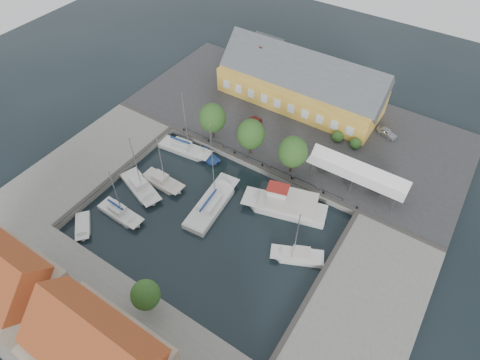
{
  "coord_description": "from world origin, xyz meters",
  "views": [
    {
      "loc": [
        21.35,
        -26.74,
        43.71
      ],
      "look_at": [
        0.0,
        6.0,
        1.5
      ],
      "focal_mm": 30.0,
      "sensor_mm": 36.0,
      "label": 1
    }
  ],
  "objects_px": {
    "trawler": "(288,206)",
    "west_boat_b": "(162,182)",
    "warehouse": "(298,83)",
    "east_boat_b": "(298,257)",
    "launch_sw": "(83,227)",
    "launch_nw": "(208,157)",
    "car_silver": "(387,132)",
    "tent_canopy": "(358,172)",
    "west_boat_c": "(140,187)",
    "center_sailboat": "(211,205)",
    "west_boat_a": "(184,149)",
    "west_boat_d": "(120,214)",
    "car_red": "(250,126)"
  },
  "relations": [
    {
      "from": "trawler",
      "to": "west_boat_b",
      "type": "height_order",
      "value": "west_boat_b"
    },
    {
      "from": "warehouse",
      "to": "east_boat_b",
      "type": "relative_size",
      "value": 3.03
    },
    {
      "from": "warehouse",
      "to": "launch_sw",
      "type": "height_order",
      "value": "warehouse"
    },
    {
      "from": "launch_nw",
      "to": "car_silver",
      "type": "bearing_deg",
      "value": 41.22
    },
    {
      "from": "tent_canopy",
      "to": "west_boat_c",
      "type": "xyz_separation_m",
      "value": [
        -25.98,
        -16.68,
        -3.42
      ]
    },
    {
      "from": "tent_canopy",
      "to": "warehouse",
      "type": "bearing_deg",
      "value": 140.14
    },
    {
      "from": "car_silver",
      "to": "trawler",
      "type": "height_order",
      "value": "trawler"
    },
    {
      "from": "east_boat_b",
      "to": "trawler",
      "type": "bearing_deg",
      "value": 129.04
    },
    {
      "from": "car_silver",
      "to": "west_boat_c",
      "type": "relative_size",
      "value": 0.32
    },
    {
      "from": "center_sailboat",
      "to": "west_boat_b",
      "type": "xyz_separation_m",
      "value": [
        -8.66,
        -0.34,
        -0.1
      ]
    },
    {
      "from": "center_sailboat",
      "to": "west_boat_a",
      "type": "relative_size",
      "value": 1.24
    },
    {
      "from": "car_silver",
      "to": "west_boat_a",
      "type": "xyz_separation_m",
      "value": [
        -25.95,
        -19.91,
        -1.34
      ]
    },
    {
      "from": "west_boat_d",
      "to": "launch_nw",
      "type": "xyz_separation_m",
      "value": [
        3.33,
        15.81,
        -0.18
      ]
    },
    {
      "from": "west_boat_d",
      "to": "launch_nw",
      "type": "relative_size",
      "value": 2.09
    },
    {
      "from": "car_red",
      "to": "launch_sw",
      "type": "relative_size",
      "value": 0.97
    },
    {
      "from": "west_boat_d",
      "to": "launch_nw",
      "type": "height_order",
      "value": "west_boat_d"
    },
    {
      "from": "tent_canopy",
      "to": "west_boat_a",
      "type": "bearing_deg",
      "value": -165.24
    },
    {
      "from": "trawler",
      "to": "tent_canopy",
      "type": "bearing_deg",
      "value": 54.27
    },
    {
      "from": "west_boat_d",
      "to": "tent_canopy",
      "type": "bearing_deg",
      "value": 41.15
    },
    {
      "from": "west_boat_c",
      "to": "west_boat_a",
      "type": "bearing_deg",
      "value": 88.63
    },
    {
      "from": "west_boat_b",
      "to": "launch_nw",
      "type": "bearing_deg",
      "value": 73.88
    },
    {
      "from": "car_red",
      "to": "west_boat_d",
      "type": "bearing_deg",
      "value": -98.55
    },
    {
      "from": "car_red",
      "to": "west_boat_b",
      "type": "bearing_deg",
      "value": -101.39
    },
    {
      "from": "east_boat_b",
      "to": "west_boat_d",
      "type": "bearing_deg",
      "value": -162.89
    },
    {
      "from": "car_red",
      "to": "launch_sw",
      "type": "bearing_deg",
      "value": -101.76
    },
    {
      "from": "car_silver",
      "to": "car_red",
      "type": "distance_m",
      "value": 22.13
    },
    {
      "from": "center_sailboat",
      "to": "trawler",
      "type": "xyz_separation_m",
      "value": [
        9.17,
        5.27,
        0.65
      ]
    },
    {
      "from": "center_sailboat",
      "to": "east_boat_b",
      "type": "height_order",
      "value": "center_sailboat"
    },
    {
      "from": "launch_sw",
      "to": "west_boat_d",
      "type": "bearing_deg",
      "value": 57.18
    },
    {
      "from": "car_silver",
      "to": "east_boat_b",
      "type": "relative_size",
      "value": 0.38
    },
    {
      "from": "center_sailboat",
      "to": "east_boat_b",
      "type": "xyz_separation_m",
      "value": [
        14.02,
        -0.71,
        -0.1
      ]
    },
    {
      "from": "center_sailboat",
      "to": "launch_nw",
      "type": "distance_m",
      "value": 10.05
    },
    {
      "from": "tent_canopy",
      "to": "car_red",
      "type": "height_order",
      "value": "tent_canopy"
    },
    {
      "from": "tent_canopy",
      "to": "west_boat_a",
      "type": "height_order",
      "value": "west_boat_a"
    },
    {
      "from": "center_sailboat",
      "to": "launch_sw",
      "type": "relative_size",
      "value": 3.06
    },
    {
      "from": "west_boat_c",
      "to": "west_boat_d",
      "type": "xyz_separation_m",
      "value": [
        1.03,
        -5.12,
        0.01
      ]
    },
    {
      "from": "west_boat_d",
      "to": "car_silver",
      "type": "bearing_deg",
      "value": 54.23
    },
    {
      "from": "car_silver",
      "to": "west_boat_a",
      "type": "relative_size",
      "value": 0.3
    },
    {
      "from": "tent_canopy",
      "to": "center_sailboat",
      "type": "distance_m",
      "value": 20.89
    },
    {
      "from": "car_red",
      "to": "east_boat_b",
      "type": "distance_m",
      "value": 24.57
    },
    {
      "from": "tent_canopy",
      "to": "center_sailboat",
      "type": "bearing_deg",
      "value": -137.94
    },
    {
      "from": "west_boat_c",
      "to": "west_boat_d",
      "type": "bearing_deg",
      "value": -78.68
    },
    {
      "from": "car_red",
      "to": "west_boat_b",
      "type": "relative_size",
      "value": 0.48
    },
    {
      "from": "center_sailboat",
      "to": "west_boat_d",
      "type": "relative_size",
      "value": 1.49
    },
    {
      "from": "warehouse",
      "to": "tent_canopy",
      "type": "height_order",
      "value": "warehouse"
    },
    {
      "from": "center_sailboat",
      "to": "west_boat_d",
      "type": "xyz_separation_m",
      "value": [
        -9.64,
        -7.99,
        -0.09
      ]
    },
    {
      "from": "trawler",
      "to": "west_boat_d",
      "type": "xyz_separation_m",
      "value": [
        -18.81,
        -13.26,
        -0.74
      ]
    },
    {
      "from": "tent_canopy",
      "to": "trawler",
      "type": "height_order",
      "value": "trawler"
    },
    {
      "from": "car_silver",
      "to": "launch_sw",
      "type": "distance_m",
      "value": 48.11
    },
    {
      "from": "car_silver",
      "to": "launch_nw",
      "type": "xyz_separation_m",
      "value": [
        -21.83,
        -19.13,
        -1.52
      ]
    }
  ]
}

